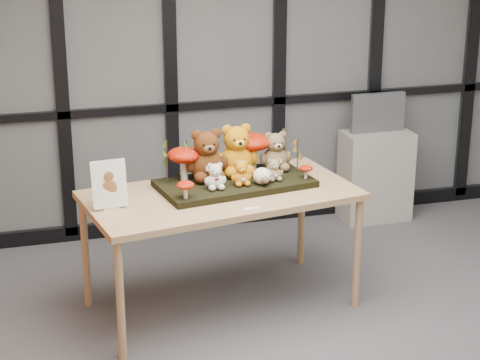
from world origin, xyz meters
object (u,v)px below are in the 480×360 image
object	(u,v)px
bear_tan_back	(275,149)
cabinet	(375,176)
bear_small_yellow	(241,171)
mushroom_back_left	(184,162)
display_table	(221,202)
bear_white_bow	(215,174)
bear_brown_medium	(206,152)
mushroom_back_right	(252,150)
mushroom_front_right	(306,171)
bear_beige_small	(274,168)
sign_holder	(109,186)
plush_cream_hedgehog	(262,175)
mushroom_front_left	(185,189)
monitor	(378,113)
diorama_tray	(235,183)
bear_pooh_yellow	(236,147)

from	to	relation	value
bear_tan_back	cabinet	distance (m)	1.70
bear_tan_back	bear_small_yellow	xyz separation A→B (m)	(-0.31, -0.25, -0.06)
mushroom_back_left	display_table	bearing A→B (deg)	-44.03
bear_white_bow	cabinet	world-z (taller)	bear_white_bow
bear_brown_medium	mushroom_back_left	size ratio (longest dim) A/B	1.54
mushroom_back_right	mushroom_front_right	xyz separation A→B (m)	(0.29, -0.28, -0.09)
bear_beige_small	sign_holder	size ratio (longest dim) A/B	0.53
plush_cream_hedgehog	mushroom_back_left	bearing A→B (deg)	145.24
bear_white_bow	mushroom_front_left	bearing A→B (deg)	-159.50
bear_tan_back	sign_holder	world-z (taller)	bear_tan_back
mushroom_front_left	monitor	size ratio (longest dim) A/B	0.27
diorama_tray	mushroom_front_right	world-z (taller)	mushroom_front_right
bear_brown_medium	mushroom_front_left	bearing A→B (deg)	-132.37
bear_tan_back	mushroom_back_left	world-z (taller)	bear_tan_back
plush_cream_hedgehog	sign_holder	world-z (taller)	sign_holder
bear_beige_small	mushroom_back_left	distance (m)	0.60
cabinet	mushroom_back_left	bearing A→B (deg)	-151.12
diorama_tray	bear_beige_small	size ratio (longest dim) A/B	6.11
sign_holder	cabinet	distance (m)	2.82
bear_tan_back	bear_small_yellow	distance (m)	0.40
display_table	mushroom_back_left	size ratio (longest dim) A/B	7.65
bear_small_yellow	bear_white_bow	xyz separation A→B (m)	(-0.18, -0.03, 0.00)
bear_pooh_yellow	plush_cream_hedgehog	distance (m)	0.30
bear_small_yellow	mushroom_front_right	world-z (taller)	bear_small_yellow
mushroom_back_left	bear_small_yellow	bearing A→B (deg)	-30.88
plush_cream_hedgehog	bear_brown_medium	bearing A→B (deg)	138.62
bear_small_yellow	mushroom_back_right	distance (m)	0.33
diorama_tray	cabinet	world-z (taller)	diorama_tray
bear_pooh_yellow	bear_brown_medium	distance (m)	0.23
plush_cream_hedgehog	cabinet	size ratio (longest dim) A/B	0.16
display_table	mushroom_back_right	world-z (taller)	mushroom_back_right
diorama_tray	mushroom_back_left	bearing A→B (deg)	152.28
bear_small_yellow	monitor	distance (m)	1.99
sign_holder	monitor	distance (m)	2.77
mushroom_front_left	mushroom_front_right	world-z (taller)	mushroom_front_left
diorama_tray	mushroom_back_left	world-z (taller)	mushroom_back_left
bear_white_bow	display_table	bearing A→B (deg)	27.39
mushroom_front_left	sign_holder	bearing A→B (deg)	172.16
display_table	sign_holder	xyz separation A→B (m)	(-0.74, -0.10, 0.21)
bear_beige_small	mushroom_front_right	xyz separation A→B (m)	(0.22, -0.03, -0.03)
display_table	mushroom_front_right	world-z (taller)	mushroom_front_right
bear_pooh_yellow	mushroom_front_right	world-z (taller)	bear_pooh_yellow
display_table	bear_small_yellow	xyz separation A→B (m)	(0.14, -0.01, 0.20)
mushroom_back_right	cabinet	world-z (taller)	mushroom_back_right
mushroom_front_left	cabinet	bearing A→B (deg)	35.53
bear_tan_back	mushroom_front_right	xyz separation A→B (m)	(0.14, -0.24, -0.10)
bear_tan_back	bear_white_bow	bearing A→B (deg)	-160.44
mushroom_back_left	monitor	world-z (taller)	mushroom_back_left
plush_cream_hedgehog	monitor	distance (m)	1.90
bear_small_yellow	mushroom_front_left	size ratio (longest dim) A/B	1.46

